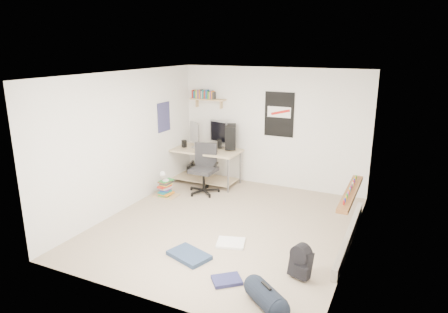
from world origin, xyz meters
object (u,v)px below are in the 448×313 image
at_px(desk, 201,166).
at_px(duffel_bag, 266,296).
at_px(office_chair, 204,170).
at_px(book_stack, 166,189).
at_px(backpack, 301,264).

xyz_separation_m(desk, duffel_bag, (2.77, -3.51, -0.22)).
height_order(office_chair, duffel_bag, office_chair).
bearing_deg(office_chair, book_stack, -155.38).
bearing_deg(duffel_bag, book_stack, 177.84).
height_order(backpack, duffel_bag, duffel_bag).
bearing_deg(duffel_bag, desk, 165.69).
distance_m(duffel_bag, book_stack, 3.90).
height_order(duffel_bag, book_stack, duffel_bag).
relative_size(backpack, duffel_bag, 0.68).
bearing_deg(office_chair, backpack, -53.92).
bearing_deg(backpack, book_stack, 169.92).
relative_size(desk, office_chair, 1.72).
distance_m(desk, duffel_bag, 4.48).
height_order(office_chair, backpack, office_chair).
distance_m(desk, backpack, 4.05).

